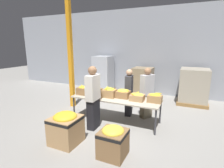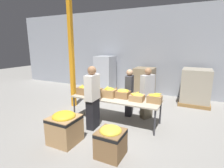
{
  "view_description": "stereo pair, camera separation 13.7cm",
  "coord_description": "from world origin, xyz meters",
  "views": [
    {
      "loc": [
        2.0,
        -4.71,
        2.35
      ],
      "look_at": [
        -0.16,
        0.06,
        1.16
      ],
      "focal_mm": 28.0,
      "sensor_mm": 36.0,
      "label": 1
    },
    {
      "loc": [
        2.12,
        -4.65,
        2.35
      ],
      "look_at": [
        -0.16,
        0.06,
        1.16
      ],
      "focal_mm": 28.0,
      "sensor_mm": 36.0,
      "label": 2
    }
  ],
  "objects": [
    {
      "name": "ground_plane",
      "position": [
        0.0,
        0.0,
        0.0
      ],
      "size": [
        30.0,
        30.0,
        0.0
      ],
      "primitive_type": "plane",
      "color": "gray"
    },
    {
      "name": "wall_back",
      "position": [
        0.0,
        3.64,
        2.0
      ],
      "size": [
        16.0,
        0.08,
        4.0
      ],
      "color": "#9399A3",
      "rests_on": "ground_plane"
    },
    {
      "name": "sorting_table",
      "position": [
        0.0,
        0.0,
        0.71
      ],
      "size": [
        2.71,
        0.89,
        0.76
      ],
      "color": "#B2A893",
      "rests_on": "ground_plane"
    },
    {
      "name": "banana_box_0",
      "position": [
        -1.1,
        -0.08,
        0.9
      ],
      "size": [
        0.39,
        0.33,
        0.3
      ],
      "color": "olive",
      "rests_on": "sorting_table"
    },
    {
      "name": "banana_box_1",
      "position": [
        -0.68,
        -0.1,
        0.92
      ],
      "size": [
        0.4,
        0.32,
        0.31
      ],
      "color": "olive",
      "rests_on": "sorting_table"
    },
    {
      "name": "banana_box_2",
      "position": [
        -0.21,
        -0.02,
        0.91
      ],
      "size": [
        0.4,
        0.32,
        0.32
      ],
      "color": "#A37A4C",
      "rests_on": "sorting_table"
    },
    {
      "name": "banana_box_3",
      "position": [
        0.2,
        0.1,
        0.9
      ],
      "size": [
        0.4,
        0.33,
        0.28
      ],
      "color": "olive",
      "rests_on": "sorting_table"
    },
    {
      "name": "banana_box_4",
      "position": [
        0.67,
        0.01,
        0.87
      ],
      "size": [
        0.4,
        0.34,
        0.25
      ],
      "color": "tan",
      "rests_on": "sorting_table"
    },
    {
      "name": "banana_box_5",
      "position": [
        1.16,
        0.06,
        0.89
      ],
      "size": [
        0.4,
        0.26,
        0.27
      ],
      "color": "#A37A4C",
      "rests_on": "sorting_table"
    },
    {
      "name": "volunteer_0",
      "position": [
        0.8,
        0.66,
        0.82
      ],
      "size": [
        0.41,
        0.49,
        1.64
      ],
      "rotation": [
        0.0,
        0.0,
        -2.09
      ],
      "color": "#6B604C",
      "rests_on": "ground_plane"
    },
    {
      "name": "volunteer_1",
      "position": [
        -0.39,
        -0.7,
        0.89
      ],
      "size": [
        0.26,
        0.49,
        1.79
      ],
      "rotation": [
        0.0,
        0.0,
        1.62
      ],
      "color": "black",
      "rests_on": "ground_plane"
    },
    {
      "name": "volunteer_2",
      "position": [
        0.21,
        0.63,
        0.78
      ],
      "size": [
        0.27,
        0.44,
        1.57
      ],
      "rotation": [
        0.0,
        0.0,
        -1.43
      ],
      "color": "black",
      "rests_on": "ground_plane"
    },
    {
      "name": "donation_bin_0",
      "position": [
        -0.6,
        -1.65,
        0.42
      ],
      "size": [
        0.66,
        0.66,
        0.79
      ],
      "color": "tan",
      "rests_on": "ground_plane"
    },
    {
      "name": "donation_bin_1",
      "position": [
        0.64,
        -1.65,
        0.36
      ],
      "size": [
        0.56,
        0.56,
        0.68
      ],
      "color": "olive",
      "rests_on": "ground_plane"
    },
    {
      "name": "support_pillar",
      "position": [
        -2.05,
        0.56,
        2.0
      ],
      "size": [
        0.15,
        0.15,
        4.0
      ],
      "color": "orange",
      "rests_on": "ground_plane"
    },
    {
      "name": "pallet_stack_0",
      "position": [
        0.08,
        2.91,
        0.66
      ],
      "size": [
        0.92,
        0.92,
        1.33
      ],
      "color": "olive",
      "rests_on": "ground_plane"
    },
    {
      "name": "pallet_stack_1",
      "position": [
        2.19,
        2.83,
        0.7
      ],
      "size": [
        1.14,
        1.14,
        1.42
      ],
      "color": "olive",
      "rests_on": "ground_plane"
    },
    {
      "name": "pallet_stack_2",
      "position": [
        -1.98,
        3.04,
        0.88
      ],
      "size": [
        0.94,
        0.94,
        1.79
      ],
      "color": "olive",
      "rests_on": "ground_plane"
    }
  ]
}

